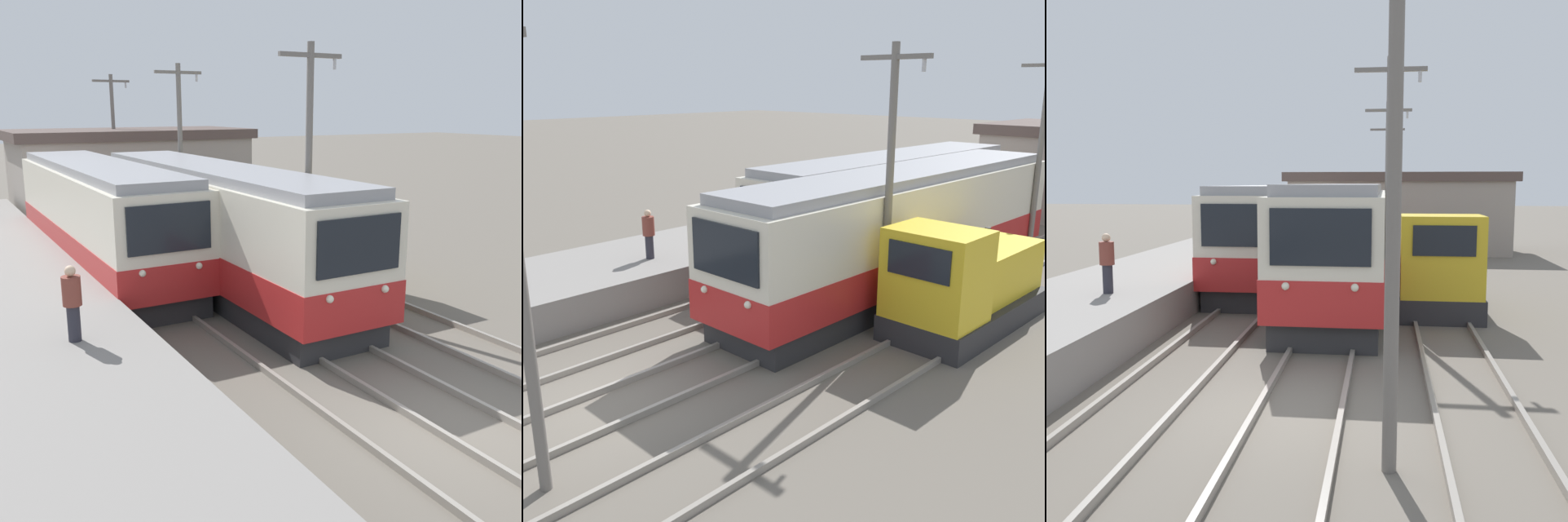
{
  "view_description": "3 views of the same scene",
  "coord_description": "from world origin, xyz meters",
  "views": [
    {
      "loc": [
        -8.03,
        -6.91,
        5.62
      ],
      "look_at": [
        0.19,
        7.6,
        1.42
      ],
      "focal_mm": 42.0,
      "sensor_mm": 36.0,
      "label": 1
    },
    {
      "loc": [
        10.45,
        -5.44,
        6.4
      ],
      "look_at": [
        -0.94,
        6.39,
        1.6
      ],
      "focal_mm": 42.0,
      "sensor_mm": 36.0,
      "label": 2
    },
    {
      "loc": [
        1.58,
        -9.94,
        3.89
      ],
      "look_at": [
        -0.44,
        6.11,
        1.82
      ],
      "focal_mm": 42.0,
      "sensor_mm": 36.0,
      "label": 3
    }
  ],
  "objects": [
    {
      "name": "commuter_train_left",
      "position": [
        -2.6,
        14.03,
        1.76
      ],
      "size": [
        2.84,
        13.53,
        3.8
      ],
      "color": "#28282B",
      "rests_on": "ground"
    },
    {
      "name": "track_right",
      "position": [
        3.2,
        0.0,
        0.07
      ],
      "size": [
        1.54,
        60.0,
        0.14
      ],
      "color": "gray",
      "rests_on": "ground"
    },
    {
      "name": "catenary_mast_far",
      "position": [
        1.71,
        17.02,
        4.0
      ],
      "size": [
        2.0,
        0.2,
        7.35
      ],
      "color": "slate",
      "rests_on": "ground"
    },
    {
      "name": "ground_plane",
      "position": [
        0.0,
        0.0,
        0.0
      ],
      "size": [
        200.0,
        200.0,
        0.0
      ],
      "primitive_type": "plane",
      "color": "#665E54"
    },
    {
      "name": "shunting_locomotive",
      "position": [
        3.2,
        9.02,
        1.21
      ],
      "size": [
        2.4,
        5.31,
        3.0
      ],
      "color": "#28282B",
      "rests_on": "ground"
    },
    {
      "name": "catenary_mast_mid",
      "position": [
        1.71,
        7.52,
        4.0
      ],
      "size": [
        2.0,
        0.2,
        7.35
      ],
      "color": "slate",
      "rests_on": "ground"
    },
    {
      "name": "track_center",
      "position": [
        0.2,
        0.0,
        0.07
      ],
      "size": [
        1.54,
        60.0,
        0.14
      ],
      "color": "gray",
      "rests_on": "ground"
    },
    {
      "name": "person_on_platform",
      "position": [
        -5.58,
        5.06,
        1.87
      ],
      "size": [
        0.38,
        0.38,
        1.58
      ],
      "color": "#282833",
      "rests_on": "platform_left"
    },
    {
      "name": "commuter_train_center",
      "position": [
        0.2,
        10.64,
        1.79
      ],
      "size": [
        2.84,
        14.88,
        3.86
      ],
      "color": "#28282B",
      "rests_on": "ground"
    },
    {
      "name": "track_left",
      "position": [
        -2.6,
        0.0,
        0.07
      ],
      "size": [
        1.54,
        60.0,
        0.14
      ],
      "color": "gray",
      "rests_on": "ground"
    }
  ]
}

